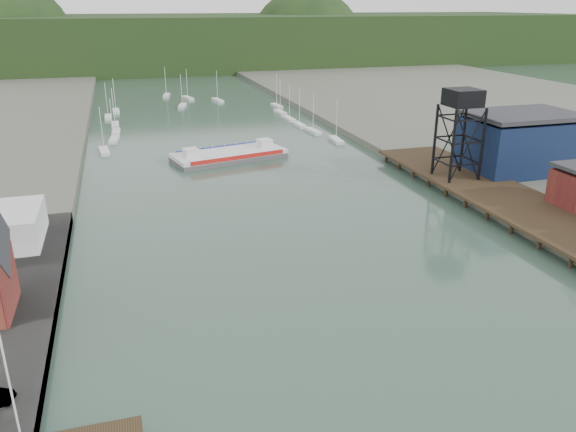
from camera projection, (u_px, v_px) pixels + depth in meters
east_pier at (508, 199)px, 92.81m from camera, size 14.00×70.00×2.45m
flagpole at (6, 366)px, 40.66m from camera, size 0.16×0.16×12.00m
lift_tower at (462, 103)px, 99.02m from camera, size 6.50×6.50×16.00m
blue_shed at (520, 143)px, 107.89m from camera, size 20.50×14.50×11.30m
marina_sailboats at (202, 117)px, 167.12m from camera, size 57.71×92.65×0.90m
distant_hills at (149, 45)px, 308.28m from camera, size 500.00×120.00×80.00m
chain_ferry at (229, 155)px, 123.14m from camera, size 25.95×14.99×3.51m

